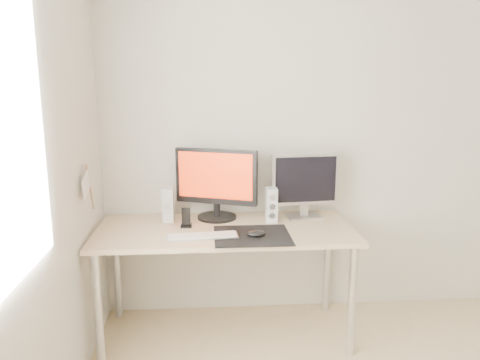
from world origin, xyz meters
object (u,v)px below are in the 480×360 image
second_monitor (305,183)px  main_monitor (216,181)px  speaker_left (168,205)px  speaker_right (271,205)px  phone_dock (186,221)px  mouse (256,234)px  keyboard (202,236)px  desk (225,239)px

second_monitor → main_monitor: bearing=178.2°
speaker_left → speaker_right: same height
speaker_right → phone_dock: (-0.55, -0.08, -0.07)m
mouse → keyboard: size_ratio=0.25×
desk → mouse: bearing=-48.5°
mouse → desk: 0.28m
mouse → desk: bearing=131.5°
mouse → main_monitor: 0.51m
main_monitor → second_monitor: main_monitor is taller
main_monitor → second_monitor: size_ratio=1.18×
second_monitor → desk: bearing=-161.4°
speaker_right → speaker_left: bearing=175.7°
speaker_right → keyboard: (-0.45, -0.29, -0.10)m
mouse → second_monitor: 0.57m
mouse → phone_dock: phone_dock is taller
desk → speaker_left: size_ratio=7.19×
speaker_left → speaker_right: bearing=-4.3°
phone_dock → mouse: bearing=-28.7°
mouse → desk: mouse is taller
keyboard → phone_dock: phone_dock is taller
keyboard → mouse: bearing=-4.1°
mouse → main_monitor: (-0.22, 0.40, 0.23)m
speaker_right → mouse: bearing=-113.2°
main_monitor → speaker_left: (-0.32, -0.04, -0.14)m
desk → second_monitor: 0.65m
second_monitor → keyboard: (-0.68, -0.36, -0.23)m
desk → speaker_right: size_ratio=7.19×
desk → speaker_right: speaker_right is taller
desk → speaker_right: bearing=19.9°
keyboard → phone_dock: size_ratio=3.47×
speaker_left → keyboard: size_ratio=0.52×
keyboard → desk: bearing=51.3°
speaker_right → keyboard: size_ratio=0.52×
second_monitor → speaker_right: size_ratio=2.03×
speaker_right → keyboard: speaker_right is taller
mouse → keyboard: 0.32m
mouse → second_monitor: second_monitor is taller
speaker_left → keyboard: speaker_left is taller
desk → main_monitor: main_monitor is taller
main_monitor → keyboard: 0.46m
main_monitor → speaker_left: bearing=-173.2°
second_monitor → speaker_left: (-0.90, -0.02, -0.13)m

